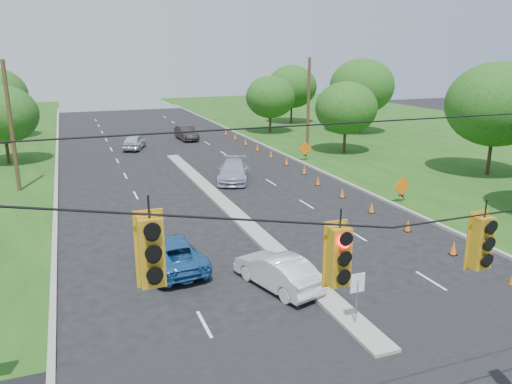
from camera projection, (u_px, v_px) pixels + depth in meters
name	position (u px, v px, depth m)	size (l,w,h in m)	color
curb_left	(56.00, 188.00, 35.94)	(0.25, 110.00, 0.16)	gray
curb_right	(308.00, 166.00, 42.85)	(0.25, 110.00, 0.16)	gray
median	(228.00, 208.00, 31.29)	(1.00, 34.00, 0.18)	gray
median_sign	(357.00, 289.00, 17.40)	(0.55, 0.06, 2.05)	gray
utility_pole_far_left	(11.00, 128.00, 33.91)	(0.28, 0.28, 9.00)	#422D1C
utility_pole_far_right	(308.00, 107.00, 46.95)	(0.28, 0.28, 9.00)	#422D1C
cone_2	(454.00, 248.00, 24.01)	(0.32, 0.32, 0.70)	orange
cone_3	(408.00, 225.00, 27.16)	(0.32, 0.32, 0.70)	orange
cone_4	(372.00, 207.00, 30.31)	(0.32, 0.32, 0.70)	orange
cone_5	(342.00, 193.00, 33.46)	(0.32, 0.32, 0.70)	orange
cone_6	(318.00, 181.00, 36.61)	(0.32, 0.32, 0.70)	orange
cone_7	(304.00, 170.00, 39.96)	(0.32, 0.32, 0.70)	orange
cone_8	(286.00, 161.00, 43.11)	(0.32, 0.32, 0.70)	orange
cone_9	(271.00, 154.00, 46.27)	(0.32, 0.32, 0.70)	orange
cone_10	(258.00, 147.00, 49.42)	(0.32, 0.32, 0.70)	orange
cone_11	(246.00, 142.00, 52.57)	(0.32, 0.32, 0.70)	orange
cone_12	(235.00, 137.00, 55.72)	(0.32, 0.32, 0.70)	orange
cone_13	(226.00, 132.00, 58.87)	(0.32, 0.32, 0.70)	orange
work_sign_1	(402.00, 187.00, 31.99)	(1.27, 0.58, 1.37)	black
work_sign_2	(305.00, 149.00, 44.59)	(1.27, 0.58, 1.37)	black
tree_5	(2.00, 114.00, 42.44)	(5.88, 5.88, 6.86)	black
tree_8	(496.00, 105.00, 38.21)	(7.56, 7.56, 8.82)	black
tree_9	(346.00, 108.00, 47.29)	(5.88, 5.88, 6.86)	black
tree_10	(362.00, 86.00, 58.69)	(7.56, 7.56, 8.82)	black
tree_11	(292.00, 87.00, 67.40)	(6.72, 6.72, 7.84)	black
tree_12	(270.00, 97.00, 59.21)	(5.88, 5.88, 6.86)	black
white_sedan	(277.00, 271.00, 20.61)	(1.51, 4.32, 1.42)	silver
blue_pickup	(170.00, 253.00, 22.47)	(2.34, 5.07, 1.41)	#1F5392
silver_car_far	(233.00, 171.00, 37.78)	(2.14, 5.27, 1.53)	#9FA3BE
silver_car_oncoming	(134.00, 142.00, 50.17)	(1.75, 4.34, 1.48)	#ADB3C3
dark_car_receding	(186.00, 133.00, 55.62)	(1.62, 4.64, 1.53)	black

